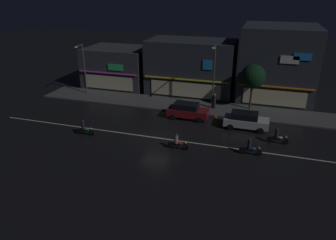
# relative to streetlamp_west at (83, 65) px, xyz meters

# --- Properties ---
(ground_plane) EXTENTS (140.00, 140.00, 0.00)m
(ground_plane) POSITION_rel_streetlamp_west_xyz_m (12.82, -9.30, -3.94)
(ground_plane) COLOR black
(lane_divider_stripe) EXTENTS (33.24, 0.16, 0.01)m
(lane_divider_stripe) POSITION_rel_streetlamp_west_xyz_m (12.82, -9.30, -3.94)
(lane_divider_stripe) COLOR beige
(lane_divider_stripe) RESTS_ON ground
(sidewalk_far) EXTENTS (34.99, 4.38, 0.14)m
(sidewalk_far) POSITION_rel_streetlamp_west_xyz_m (12.82, -0.29, -3.87)
(sidewalk_far) COLOR #4C4C4F
(sidewalk_far) RESTS_ON ground
(storefront_left_block) EXTENTS (8.66, 9.18, 8.80)m
(storefront_left_block) POSITION_rel_streetlamp_west_xyz_m (23.32, 6.41, 0.46)
(storefront_left_block) COLOR #2D333D
(storefront_left_block) RESTS_ON ground
(storefront_center_block) EXTENTS (10.99, 6.28, 6.87)m
(storefront_center_block) POSITION_rel_streetlamp_west_xyz_m (12.82, 4.95, -0.51)
(storefront_center_block) COLOR #2D333D
(storefront_center_block) RESTS_ON ground
(storefront_right_block) EXTENTS (8.61, 6.84, 5.32)m
(storefront_right_block) POSITION_rel_streetlamp_west_xyz_m (2.33, 5.24, -1.28)
(storefront_right_block) COLOR #383A3F
(storefront_right_block) RESTS_ON ground
(streetlamp_west) EXTENTS (0.44, 1.64, 6.36)m
(streetlamp_west) POSITION_rel_streetlamp_west_xyz_m (0.00, 0.00, 0.00)
(streetlamp_west) COLOR #47494C
(streetlamp_west) RESTS_ON sidewalk_far
(streetlamp_mid) EXTENTS (0.44, 1.64, 7.23)m
(streetlamp_mid) POSITION_rel_streetlamp_west_xyz_m (16.61, -0.57, 0.45)
(streetlamp_mid) COLOR #47494C
(streetlamp_mid) RESTS_ON sidewalk_far
(pedestrian_on_sidewalk) EXTENTS (0.35, 0.35, 1.73)m
(pedestrian_on_sidewalk) POSITION_rel_streetlamp_west_xyz_m (16.84, -0.35, -3.00)
(pedestrian_on_sidewalk) COLOR #232328
(pedestrian_on_sidewalk) RESTS_ON sidewalk_far
(street_tree) EXTENTS (2.70, 2.70, 5.12)m
(street_tree) POSITION_rel_streetlamp_west_xyz_m (20.77, 0.69, -0.05)
(street_tree) COLOR #473323
(street_tree) RESTS_ON sidewalk_far
(parked_car_near_kerb) EXTENTS (4.30, 1.98, 1.67)m
(parked_car_near_kerb) POSITION_rel_streetlamp_west_xyz_m (20.67, -4.67, -3.07)
(parked_car_near_kerb) COLOR silver
(parked_car_near_kerb) RESTS_ON ground
(parked_car_trailing) EXTENTS (4.30, 1.98, 1.67)m
(parked_car_trailing) POSITION_rel_streetlamp_west_xyz_m (14.56, -3.82, -3.07)
(parked_car_trailing) COLOR maroon
(parked_car_trailing) RESTS_ON ground
(motorcycle_lead) EXTENTS (1.90, 0.60, 1.52)m
(motorcycle_lead) POSITION_rel_streetlamp_west_xyz_m (23.64, -7.21, -3.31)
(motorcycle_lead) COLOR black
(motorcycle_lead) RESTS_ON ground
(motorcycle_following) EXTENTS (1.90, 0.60, 1.52)m
(motorcycle_following) POSITION_rel_streetlamp_west_xyz_m (6.26, -10.73, -3.31)
(motorcycle_following) COLOR black
(motorcycle_following) RESTS_ON ground
(motorcycle_opposite_lane) EXTENTS (1.90, 0.60, 1.52)m
(motorcycle_opposite_lane) POSITION_rel_streetlamp_west_xyz_m (15.41, -10.88, -3.31)
(motorcycle_opposite_lane) COLOR black
(motorcycle_opposite_lane) RESTS_ON ground
(motorcycle_trailing_far) EXTENTS (1.90, 0.60, 1.52)m
(motorcycle_trailing_far) POSITION_rel_streetlamp_west_xyz_m (21.45, -10.02, -3.31)
(motorcycle_trailing_far) COLOR black
(motorcycle_trailing_far) RESTS_ON ground
(traffic_cone) EXTENTS (0.36, 0.36, 0.55)m
(traffic_cone) POSITION_rel_streetlamp_west_xyz_m (17.47, -3.10, -3.67)
(traffic_cone) COLOR orange
(traffic_cone) RESTS_ON ground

